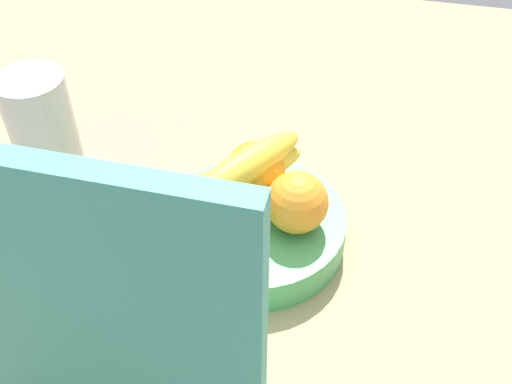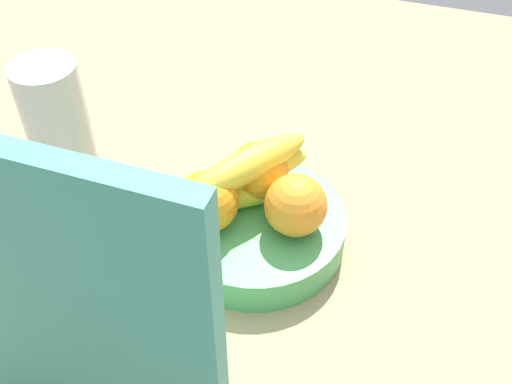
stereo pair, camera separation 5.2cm
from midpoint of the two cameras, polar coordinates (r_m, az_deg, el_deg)
ground_plane at (r=79.27cm, az=-0.50°, el=-4.64°), size 180.00×140.00×3.00cm
fruit_bowl at (r=75.63cm, az=-1.96°, el=-3.50°), size 22.14×22.14×4.53cm
orange_front_left at (r=70.32cm, az=1.77°, el=-1.06°), size 7.42×7.42×7.42cm
orange_front_right at (r=74.30cm, az=-2.06°, el=1.91°), size 7.42×7.42×7.42cm
orange_center at (r=70.44cm, az=-6.61°, el=-1.30°), size 7.42×7.42×7.42cm
banana_bunch at (r=72.79cm, az=-3.52°, el=1.30°), size 16.68×16.31×8.40cm
cutting_board at (r=49.73cm, az=-18.78°, el=-12.98°), size 28.03×2.31×36.00cm
thermos_tumbler at (r=81.51cm, az=-20.60°, el=4.38°), size 8.14×8.14×19.31cm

